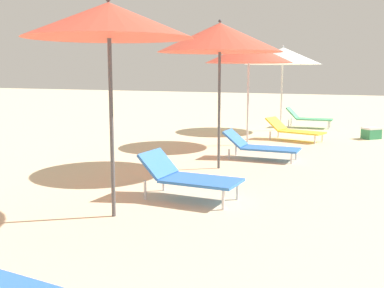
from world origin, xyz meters
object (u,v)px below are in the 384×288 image
(lounger_fourth_shoreside, at_px, (260,146))
(umbrella_fifth, at_px, (249,53))
(umbrella_farthest, at_px, (283,56))
(lounger_farthest_shoreside, at_px, (308,118))
(umbrella_third, at_px, (109,21))
(lounger_fifth_shoreside, at_px, (294,130))
(lounger_third_shoreside, at_px, (188,176))
(cooler_box, at_px, (371,133))
(umbrella_fourth, at_px, (220,38))

(lounger_fourth_shoreside, xyz_separation_m, umbrella_fifth, (-0.85, 1.74, 1.99))
(umbrella_farthest, xyz_separation_m, lounger_farthest_shoreside, (0.63, 1.04, -1.95))
(umbrella_third, xyz_separation_m, lounger_farthest_shoreside, (0.37, 10.59, -2.09))
(lounger_fifth_shoreside, bearing_deg, lounger_farthest_shoreside, 107.91)
(lounger_third_shoreside, bearing_deg, umbrella_fifth, 99.36)
(lounger_farthest_shoreside, bearing_deg, cooler_box, -44.75)
(umbrella_fourth, bearing_deg, lounger_farthest_shoreside, 87.97)
(umbrella_fifth, xyz_separation_m, umbrella_farthest, (0.03, 3.22, 0.02))
(lounger_fourth_shoreside, height_order, umbrella_farthest, umbrella_farthest)
(lounger_fourth_shoreside, bearing_deg, lounger_fifth_shoreside, 87.20)
(umbrella_fourth, distance_m, lounger_farthest_shoreside, 7.55)
(umbrella_fourth, distance_m, cooler_box, 6.31)
(umbrella_third, relative_size, umbrella_farthest, 1.04)
(umbrella_fourth, height_order, cooler_box, umbrella_fourth)
(umbrella_farthest, distance_m, lounger_farthest_shoreside, 2.30)
(lounger_farthest_shoreside, distance_m, cooler_box, 2.79)
(lounger_third_shoreside, distance_m, lounger_fourth_shoreside, 3.46)
(umbrella_third, bearing_deg, lounger_farthest_shoreside, 88.01)
(lounger_third_shoreside, distance_m, cooler_box, 7.86)
(umbrella_third, xyz_separation_m, lounger_third_shoreside, (0.52, 1.13, -2.08))
(umbrella_third, bearing_deg, umbrella_fourth, 88.10)
(umbrella_third, bearing_deg, lounger_fourth_shoreside, 83.16)
(lounger_third_shoreside, distance_m, lounger_farthest_shoreside, 9.47)
(umbrella_third, xyz_separation_m, umbrella_farthest, (-0.27, 9.55, -0.14))
(umbrella_third, bearing_deg, umbrella_fifth, 92.71)
(umbrella_fourth, relative_size, lounger_farthest_shoreside, 1.84)
(lounger_third_shoreside, relative_size, umbrella_farthest, 0.54)
(umbrella_third, height_order, umbrella_fifth, umbrella_third)
(umbrella_fifth, bearing_deg, umbrella_fourth, -82.17)
(umbrella_third, xyz_separation_m, lounger_fourth_shoreside, (0.55, 4.58, -2.14))
(umbrella_third, relative_size, lounger_third_shoreside, 1.90)
(umbrella_farthest, xyz_separation_m, cooler_box, (2.71, -0.81, -2.13))
(lounger_fifth_shoreside, bearing_deg, lounger_fourth_shoreside, -77.26)
(umbrella_fourth, relative_size, umbrella_farthest, 1.06)
(lounger_third_shoreside, bearing_deg, umbrella_fourth, 100.84)
(lounger_third_shoreside, xyz_separation_m, umbrella_farthest, (-0.78, 8.42, 1.94))
(umbrella_fifth, bearing_deg, lounger_third_shoreside, -81.06)
(umbrella_fourth, bearing_deg, lounger_third_shoreside, -79.58)
(lounger_fourth_shoreside, bearing_deg, lounger_farthest_shoreside, 89.81)
(umbrella_farthest, relative_size, cooler_box, 4.60)
(lounger_farthest_shoreside, bearing_deg, umbrella_fifth, -101.99)
(lounger_farthest_shoreside, relative_size, cooler_box, 2.64)
(lounger_third_shoreside, xyz_separation_m, lounger_fourth_shoreside, (0.03, 3.46, -0.06))
(lounger_fifth_shoreside, bearing_deg, umbrella_third, -80.88)
(umbrella_farthest, bearing_deg, lounger_fourth_shoreside, -80.68)
(lounger_third_shoreside, relative_size, lounger_farthest_shoreside, 0.95)
(umbrella_fourth, bearing_deg, lounger_fourth_shoreside, 70.52)
(lounger_farthest_shoreside, height_order, cooler_box, lounger_farthest_shoreside)
(umbrella_farthest, bearing_deg, cooler_box, -16.57)
(lounger_third_shoreside, distance_m, lounger_fifth_shoreside, 6.44)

